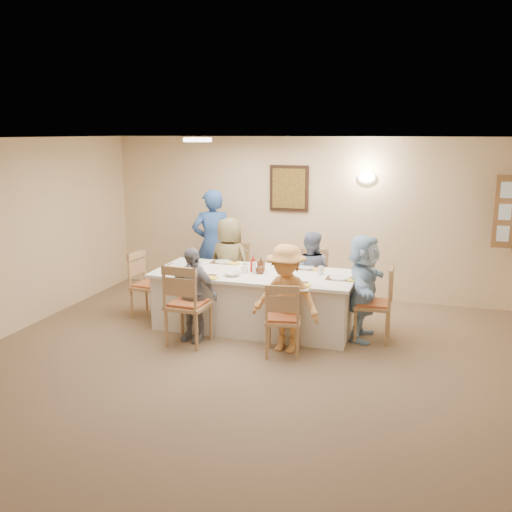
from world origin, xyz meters
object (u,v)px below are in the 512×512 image
(dining_table, at_px, (255,300))
(diner_right_end, at_px, (363,287))
(chair_back_left, at_px, (232,276))
(chair_back_right, at_px, (312,283))
(chair_front_left, at_px, (188,303))
(condiment_ketchup, at_px, (253,264))
(diner_back_left, at_px, (229,264))
(caregiver, at_px, (212,244))
(chair_left_end, at_px, (150,285))
(diner_front_right, at_px, (286,298))
(chair_right_end, at_px, (373,303))
(chair_front_right, at_px, (283,318))
(diner_back_right, at_px, (310,274))
(diner_front_left, at_px, (192,294))

(dining_table, distance_m, diner_right_end, 1.45)
(diner_right_end, bearing_deg, chair_back_left, 68.67)
(chair_back_right, xyz_separation_m, chair_front_left, (-1.20, -1.60, 0.05))
(chair_back_right, distance_m, condiment_ketchup, 1.09)
(diner_back_left, height_order, caregiver, caregiver)
(chair_back_left, height_order, chair_back_right, chair_back_left)
(chair_left_end, distance_m, diner_back_left, 1.19)
(diner_right_end, height_order, condiment_ketchup, diner_right_end)
(chair_back_left, distance_m, diner_front_right, 1.91)
(chair_front_left, relative_size, condiment_ketchup, 4.70)
(diner_front_right, bearing_deg, diner_right_end, 47.66)
(chair_left_end, relative_size, chair_right_end, 0.98)
(chair_front_right, relative_size, chair_left_end, 0.96)
(dining_table, distance_m, chair_back_left, 1.00)
(diner_front_right, bearing_deg, condiment_ketchup, 140.08)
(chair_back_right, relative_size, diner_back_right, 0.76)
(chair_right_end, bearing_deg, diner_front_left, -72.81)
(chair_front_right, height_order, diner_back_left, diner_back_left)
(chair_front_left, bearing_deg, diner_back_left, -86.90)
(diner_right_end, bearing_deg, chair_front_right, 134.56)
(chair_front_right, relative_size, diner_back_left, 0.65)
(condiment_ketchup, bearing_deg, caregiver, 132.01)
(chair_back_left, relative_size, diner_front_left, 0.80)
(chair_front_right, distance_m, chair_right_end, 1.24)
(diner_front_left, bearing_deg, chair_front_left, -80.57)
(chair_back_left, height_order, chair_right_end, chair_right_end)
(chair_back_right, bearing_deg, chair_back_left, 178.97)
(chair_front_right, height_order, condiment_ketchup, condiment_ketchup)
(chair_right_end, height_order, diner_back_right, diner_back_right)
(chair_front_left, height_order, diner_front_right, diner_front_right)
(chair_front_right, relative_size, diner_right_end, 0.67)
(chair_right_end, xyz_separation_m, diner_front_left, (-2.15, -0.68, 0.12))
(chair_back_left, relative_size, chair_front_right, 1.06)
(chair_front_right, distance_m, chair_left_end, 2.29)
(diner_front_right, bearing_deg, chair_back_right, 97.99)
(diner_back_left, xyz_separation_m, diner_front_right, (1.20, -1.36, -0.04))
(dining_table, bearing_deg, chair_front_left, -126.87)
(diner_front_right, xyz_separation_m, diner_right_end, (0.82, 0.68, 0.02))
(chair_left_end, xyz_separation_m, diner_back_left, (0.95, 0.68, 0.22))
(diner_right_end, bearing_deg, chair_back_right, 45.98)
(diner_right_end, relative_size, condiment_ketchup, 6.11)
(condiment_ketchup, bearing_deg, diner_front_right, -47.91)
(dining_table, height_order, chair_back_left, chair_back_left)
(condiment_ketchup, bearing_deg, chair_back_left, 126.12)
(chair_back_left, distance_m, chair_back_right, 1.20)
(chair_front_right, bearing_deg, diner_back_left, -61.29)
(condiment_ketchup, bearing_deg, chair_left_end, -179.56)
(diner_back_left, height_order, diner_right_end, diner_back_left)
(chair_front_left, distance_m, chair_front_right, 1.20)
(diner_front_left, bearing_deg, diner_back_right, 58.01)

